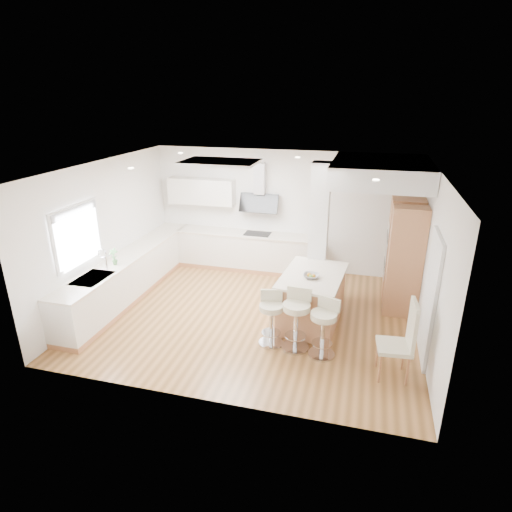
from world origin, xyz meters
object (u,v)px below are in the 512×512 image
(peninsula, at_px, (312,298))
(bar_stool_c, at_px, (324,325))
(bar_stool_a, at_px, (271,315))
(bar_stool_b, at_px, (297,316))
(dining_chair, at_px, (403,338))

(peninsula, distance_m, bar_stool_c, 1.07)
(peninsula, relative_size, bar_stool_a, 1.76)
(bar_stool_a, bearing_deg, bar_stool_b, -16.40)
(bar_stool_b, relative_size, dining_chair, 0.83)
(bar_stool_a, bearing_deg, peninsula, 44.85)
(peninsula, xyz_separation_m, bar_stool_c, (0.33, -1.01, 0.06))
(bar_stool_c, distance_m, dining_chair, 1.21)
(bar_stool_b, distance_m, bar_stool_c, 0.46)
(dining_chair, bearing_deg, bar_stool_a, 163.32)
(peninsula, distance_m, bar_stool_b, 0.93)
(dining_chair, bearing_deg, bar_stool_c, 160.77)
(peninsula, bearing_deg, bar_stool_b, -92.91)
(bar_stool_b, xyz_separation_m, bar_stool_c, (0.45, -0.10, -0.04))
(bar_stool_a, height_order, bar_stool_c, bar_stool_c)
(peninsula, bearing_deg, dining_chair, -36.03)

